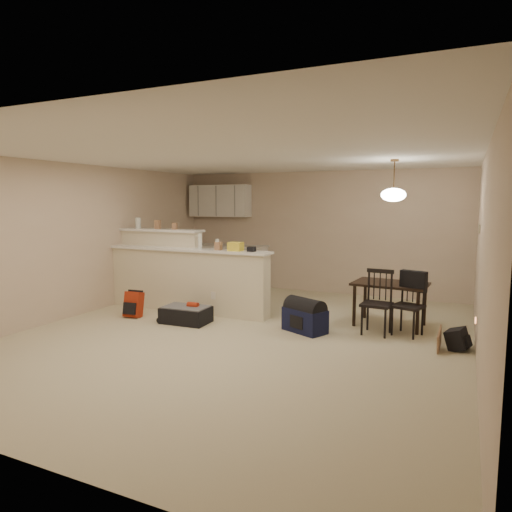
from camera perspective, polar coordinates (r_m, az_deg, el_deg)
The scene contains 22 objects.
room at distance 6.31m, azimuth -1.85°, elevation 1.08°, with size 7.00×7.02×2.50m.
breakfast_bar at distance 8.13m, azimuth -9.82°, elevation -2.30°, with size 3.08×0.58×1.39m.
upper_cabinets at distance 10.25m, azimuth -4.53°, elevation 6.89°, with size 1.40×0.34×0.70m, color white.
kitchen_counter at distance 10.14m, azimuth -3.82°, elevation -1.33°, with size 1.80×0.60×0.90m, color white.
thermostat at distance 7.17m, azimuth 26.14°, elevation 3.07°, with size 0.02×0.12×0.12m, color beige.
jar at distance 8.72m, azimuth -14.53°, elevation 4.02°, with size 0.10×0.10×0.20m, color silver.
cereal_box at distance 8.45m, azimuth -12.20°, elevation 3.86°, with size 0.10×0.07×0.16m, color #A17553.
small_box at distance 8.23m, azimuth -10.13°, elevation 3.70°, with size 0.08×0.06×0.12m, color #A17553.
bottle_a at distance 7.70m, azimuth -7.01°, elevation 1.83°, with size 0.07×0.07×0.26m, color silver.
bottle_b at distance 7.53m, azimuth -4.87°, elevation 1.45°, with size 0.06×0.06×0.18m, color silver.
bag_lump at distance 7.37m, azimuth -2.57°, elevation 1.19°, with size 0.22×0.18×0.14m, color #A17553.
pouch at distance 7.25m, azimuth -0.57°, elevation 0.86°, with size 0.12×0.10×0.08m, color #A17553.
extra_item_x at distance 7.53m, azimuth -4.73°, elevation 1.26°, with size 0.10×0.10×0.13m, color #A17553.
dining_table at distance 7.20m, azimuth 16.42°, elevation -3.85°, with size 1.12×0.79×0.66m.
pendant_lamp at distance 7.08m, azimuth 16.81°, elevation 7.40°, with size 0.36×0.36×0.62m.
dining_chair_near at distance 6.72m, azimuth 14.85°, elevation -5.64°, with size 0.40×0.38×0.92m, color black, non-canonical shape.
dining_chair_far at distance 6.79m, azimuth 18.46°, elevation -5.77°, with size 0.39×0.37×0.89m, color black, non-canonical shape.
suitcase at distance 7.26m, azimuth -8.74°, elevation -7.29°, with size 0.72×0.47×0.24m, color black.
red_backpack at distance 7.78m, azimuth -15.05°, elevation -5.86°, with size 0.27×0.17×0.41m, color #AC2B13.
navy_duffel at distance 6.71m, azimuth 6.12°, elevation -7.98°, with size 0.63×0.34×0.34m, color #101534.
black_daypack at distance 6.46m, azimuth 23.87°, elevation -9.49°, with size 0.30×0.21×0.26m, color black.
cardboard_sheet at distance 6.30m, azimuth 21.92°, elevation -9.76°, with size 0.36×0.02×0.27m, color #A17553.
Camera 1 is at (2.83, -5.61, 1.88)m, focal length 32.00 mm.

